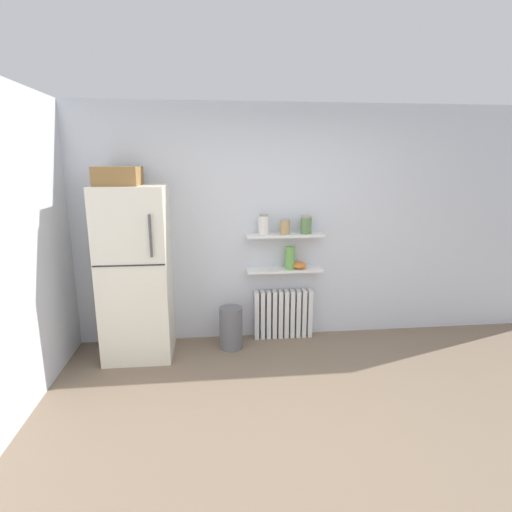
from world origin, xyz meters
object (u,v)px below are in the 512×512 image
object	(u,v)px
radiator	(283,314)
vase	(290,258)
refrigerator	(135,269)
trash_bin	(231,328)
storage_jar_1	(285,227)
storage_jar_2	(306,225)
shelf_bowl	(299,265)
storage_jar_0	(264,224)

from	to	relation	value
radiator	vase	size ratio (longest dim) A/B	2.66
refrigerator	trash_bin	distance (m)	1.19
radiator	refrigerator	bearing A→B (deg)	-171.36
storage_jar_1	storage_jar_2	size ratio (longest dim) A/B	0.84
refrigerator	trash_bin	bearing A→B (deg)	1.42
vase	shelf_bowl	world-z (taller)	vase
storage_jar_1	storage_jar_2	xyz separation A→B (m)	(0.23, 0.00, 0.02)
refrigerator	vase	size ratio (longest dim) A/B	7.75
radiator	storage_jar_2	world-z (taller)	storage_jar_2
radiator	trash_bin	xyz separation A→B (m)	(-0.61, -0.22, -0.05)
storage_jar_1	shelf_bowl	xyz separation A→B (m)	(0.17, 0.00, -0.44)
trash_bin	vase	bearing A→B (deg)	15.43
storage_jar_0	trash_bin	distance (m)	1.18
storage_jar_0	storage_jar_2	xyz separation A→B (m)	(0.47, -0.00, -0.01)
storage_jar_0	storage_jar_2	size ratio (longest dim) A/B	1.12
storage_jar_0	storage_jar_2	world-z (taller)	storage_jar_0
vase	trash_bin	world-z (taller)	vase
storage_jar_1	shelf_bowl	size ratio (longest dim) A/B	0.99
radiator	trash_bin	distance (m)	0.65
storage_jar_2	refrigerator	bearing A→B (deg)	-173.39
radiator	storage_jar_1	bearing A→B (deg)	-90.00
storage_jar_0	storage_jar_1	bearing A→B (deg)	-0.00
shelf_bowl	radiator	bearing A→B (deg)	169.75
storage_jar_0	shelf_bowl	world-z (taller)	storage_jar_0
vase	shelf_bowl	distance (m)	0.14
storage_jar_0	shelf_bowl	xyz separation A→B (m)	(0.40, -0.00, -0.46)
trash_bin	storage_jar_0	bearing A→B (deg)	26.13
storage_jar_1	refrigerator	bearing A→B (deg)	-172.42
vase	shelf_bowl	xyz separation A→B (m)	(0.11, 0.00, -0.09)
storage_jar_2	shelf_bowl	distance (m)	0.46
storage_jar_2	storage_jar_0	bearing A→B (deg)	180.00
trash_bin	shelf_bowl	bearing A→B (deg)	13.42
radiator	storage_jar_0	xyz separation A→B (m)	(-0.23, -0.03, 1.05)
shelf_bowl	trash_bin	distance (m)	1.02
shelf_bowl	trash_bin	world-z (taller)	shelf_bowl
refrigerator	vase	world-z (taller)	refrigerator
shelf_bowl	trash_bin	bearing A→B (deg)	-166.58
storage_jar_0	vase	xyz separation A→B (m)	(0.29, -0.00, -0.38)
refrigerator	radiator	xyz separation A→B (m)	(1.58, 0.24, -0.64)
storage_jar_0	vase	size ratio (longest dim) A/B	0.88
radiator	storage_jar_1	size ratio (longest dim) A/B	4.02
shelf_bowl	storage_jar_1	bearing A→B (deg)	-180.00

